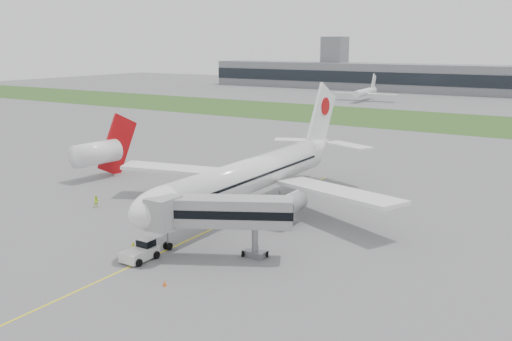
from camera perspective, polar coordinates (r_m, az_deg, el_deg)
The scene contains 14 objects.
ground at distance 82.36m, azimuth -1.97°, elevation -4.79°, with size 600.00×600.00×0.00m, color slate.
apron_markings at distance 78.46m, azimuth -4.02°, elevation -5.71°, with size 70.00×70.00×0.04m, color yellow, non-canonical shape.
grass_strip at distance 191.85m, azimuth 18.52°, elevation 4.62°, with size 600.00×50.00×0.02m, color #3C5D23.
terminal_building at distance 298.76m, azimuth 23.72°, elevation 8.21°, with size 320.00×22.30×14.00m.
control_tower at distance 326.85m, azimuth 7.77°, elevation 8.21°, with size 12.00×12.00×56.00m, color gray, non-canonical shape.
airliner at distance 84.81m, azimuth -0.17°, elevation -0.30°, with size 48.13×53.95×17.88m.
pushback_tug at distance 68.23m, azimuth -11.40°, elevation -7.89°, with size 3.01×4.39×2.23m.
jet_bridge at distance 65.95m, azimuth -3.86°, elevation -4.21°, with size 15.30×11.25×7.54m.
safety_cone_left at distance 68.56m, azimuth -11.33°, elevation -8.46°, with size 0.38×0.38×0.53m, color #FF5B0D.
safety_cone_right at distance 61.02m, azimuth -9.13°, elevation -11.07°, with size 0.43×0.43×0.59m, color #FF5B0D.
ground_crew_near at distance 69.19m, azimuth -12.17°, elevation -7.72°, with size 0.67×0.44×1.84m, color #FFFC2A.
ground_crew_far at distance 90.75m, azimuth -15.66°, elevation -2.99°, with size 0.92×0.71×1.88m, color #DAFF2A.
neighbor_aircraft at distance 109.53m, azimuth -15.41°, elevation 1.78°, with size 5.08×15.15×12.30m.
distant_aircraft_left at distance 253.91m, azimuth 10.81°, elevation 6.86°, with size 28.49×25.14×10.89m, color white, non-canonical shape.
Camera 1 is at (43.99, -65.10, 24.68)m, focal length 40.00 mm.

